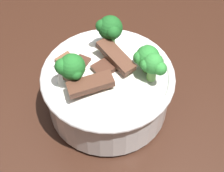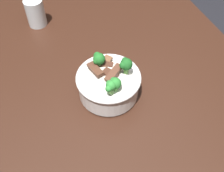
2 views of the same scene
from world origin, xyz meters
name	(u,v)px [view 2 (image 2 of 2)]	position (x,y,z in m)	size (l,w,h in m)	color
ground	(114,159)	(0.00, 0.00, 0.00)	(10.00, 10.00, 0.00)	black
dining_table	(115,91)	(0.00, 0.00, 0.64)	(1.34, 1.02, 0.75)	#381E14
rice_bowl	(109,82)	(-0.08, 0.06, 0.82)	(0.22, 0.22, 0.16)	white
drinking_glass	(36,14)	(0.39, 0.21, 0.80)	(0.08, 0.08, 0.12)	white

